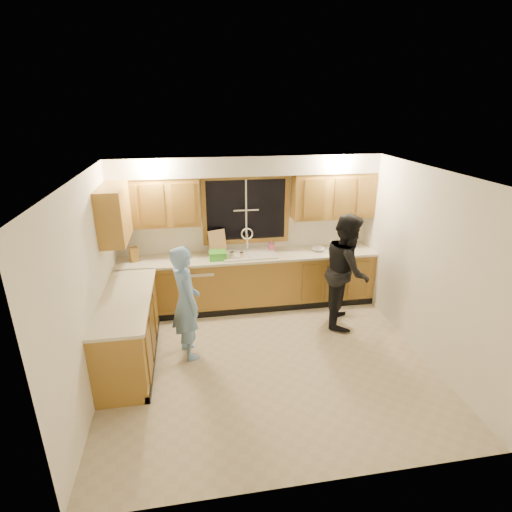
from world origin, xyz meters
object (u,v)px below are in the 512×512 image
Objects in this scene: stove at (123,355)px; dish_crate at (218,255)px; bowl at (318,249)px; man at (186,303)px; dishwasher at (198,287)px; soap_bottle at (271,246)px; sink at (249,258)px; knife_block at (134,254)px; woman at (347,270)px.

stove is 2.22m from dish_crate.
bowl is at bearing 2.90° from dish_crate.
man is at bearing -113.85° from dish_crate.
dishwasher is at bearing 166.62° from dish_crate.
soap_bottle is (1.25, 0.15, 0.60)m from dishwasher.
sink is 3.76× the size of knife_block.
knife_block is (-0.96, 0.03, 0.62)m from dishwasher.
woman reaches higher than soap_bottle.
dish_crate is at bearing 53.43° from stove.
bowl is (2.21, 1.26, 0.16)m from man.
stove is 3.53m from bowl.
sink is 1.18m from bowl.
man reaches higher than bowl.
dishwasher is 1.40m from soap_bottle.
dishwasher is 0.67m from dish_crate.
soap_bottle is (-0.98, 0.92, 0.13)m from woman.
woman is (1.38, -0.78, 0.01)m from sink.
man is at bearing -150.41° from bowl.
soap_bottle reaches higher than dish_crate.
dish_crate is 1.49× the size of soap_bottle.
woman reaches higher than bowl.
soap_bottle is at bearing -23.69° from knife_block.
knife_block is at bearing 94.84° from woman.
sink reaches higher than bowl.
dishwasher is 0.52× the size of man.
stove is at bearing -134.61° from sink.
soap_bottle reaches higher than dishwasher.
bowl is at bearing 33.36° from woman.
sink is at bearing -161.22° from soap_bottle.
bowl is at bearing 31.36° from stove.
bowl is at bearing -79.12° from man.
dishwasher is 0.91× the size of stove.
stove is (-1.80, -1.82, -0.41)m from sink.
soap_bottle is (0.40, 0.14, 0.14)m from sink.
dishwasher is 4.59× the size of soap_bottle.
sink is 4.16× the size of bowl.
sink is 0.49× the size of woman.
bowl is at bearing -10.55° from soap_bottle.
man is at bearing -129.25° from sink.
dish_crate reaches higher than bowl.
stove is 1.01m from man.
knife_block is 0.86× the size of dish_crate.
woman is at bearing 18.14° from stove.
stove is at bearing 127.05° from woman.
woman is 1.35m from soap_bottle.
man reaches higher than dishwasher.
stove is 5.03× the size of soap_bottle.
knife_block reaches higher than dish_crate.
bowl is at bearing -0.40° from sink.
dishwasher is 2.40m from woman.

